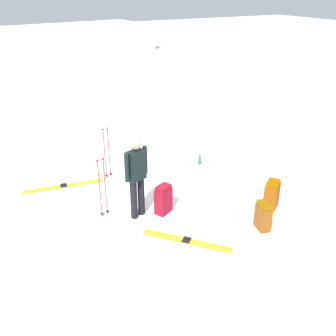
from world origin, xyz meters
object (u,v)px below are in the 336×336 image
Objects in this scene: ski_poles_planted_near at (102,185)px; thermos_bottle at (200,160)px; skier_standing at (137,174)px; ski_pair_near at (64,186)px; backpack_small_spare at (272,195)px; backpack_bright at (163,199)px; backpack_large_dark at (263,216)px; ski_pair_far at (186,241)px; ski_poles_planted_far at (107,150)px.

thermos_bottle is (3.04, 1.16, -0.58)m from ski_poles_planted_near.
skier_standing reaches higher than ski_pair_near.
backpack_small_spare is at bearing -21.06° from skier_standing.
ski_poles_planted_near reaches higher than ski_pair_near.
backpack_large_dark is at bearing -44.75° from backpack_bright.
ski_pair_far is at bearing -56.64° from ski_poles_planted_near.
thermos_bottle is at bearing 40.52° from backpack_bright.
skier_standing is 0.74m from ski_poles_planted_near.
ski_pair_far is 3.39m from thermos_bottle.
backpack_bright is (1.57, -2.09, 0.29)m from ski_pair_near.
backpack_small_spare is at bearing -85.27° from thermos_bottle.
thermos_bottle reaches higher than ski_pair_near.
skier_standing is 0.90× the size of ski_pair_near.
skier_standing is 2.97× the size of backpack_large_dark.
thermos_bottle is (3.48, -0.46, 0.12)m from ski_pair_near.
backpack_large_dark is 2.02m from backpack_bright.
ski_poles_planted_near is (-0.60, 0.34, -0.24)m from skier_standing.
backpack_large_dark reaches higher than thermos_bottle.
ski_poles_planted_far is 2.48m from thermos_bottle.
ski_pair_far is 1.09× the size of ski_poles_planted_far.
ski_pair_near is at bearing 141.11° from backpack_small_spare.
backpack_bright is 2.53m from thermos_bottle.
backpack_small_spare reaches higher than ski_pair_far.
backpack_large_dark is at bearing -98.97° from thermos_bottle.
thermos_bottle is at bearing 94.73° from backpack_small_spare.
backpack_large_dark is at bearing -38.57° from skier_standing.
backpack_small_spare reaches higher than ski_pair_near.
ski_pair_far is (0.43, -1.23, -0.94)m from skier_standing.
ski_pair_near is (-1.05, 1.96, -0.94)m from skier_standing.
backpack_small_spare is at bearing -22.70° from ski_poles_planted_near.
ski_poles_planted_near is at bearing -159.08° from thermos_bottle.
backpack_small_spare is 2.37× the size of thermos_bottle.
ski_pair_far is 2.43× the size of backpack_large_dark.
backpack_small_spare is 0.48× the size of ski_poles_planted_near.
backpack_bright is 1.02× the size of backpack_small_spare.
ski_pair_near is 3.52m from ski_pair_far.
ski_pair_near is 3.02× the size of backpack_bright.
skier_standing is at bearing 141.43° from backpack_large_dark.
backpack_small_spare is at bearing -49.15° from ski_poles_planted_far.
ski_pair_far is 3.29m from ski_poles_planted_far.
backpack_large_dark reaches higher than ski_pair_near.
thermos_bottle is at bearing 31.69° from skier_standing.
ski_poles_planted_near is at bearing -112.59° from ski_poles_planted_far.
skier_standing is 1.33× the size of ski_poles_planted_far.
ski_pair_far is 1.09× the size of ski_poles_planted_near.
ski_poles_planted_far is (0.07, 1.96, -0.24)m from skier_standing.
backpack_large_dark is (1.95, -1.55, -0.68)m from skier_standing.
ski_pair_far is 1.57m from backpack_large_dark.
ski_poles_planted_far is (-2.57, 2.97, 0.41)m from backpack_small_spare.
ski_poles_planted_far is at bearing -0.09° from ski_pair_near.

